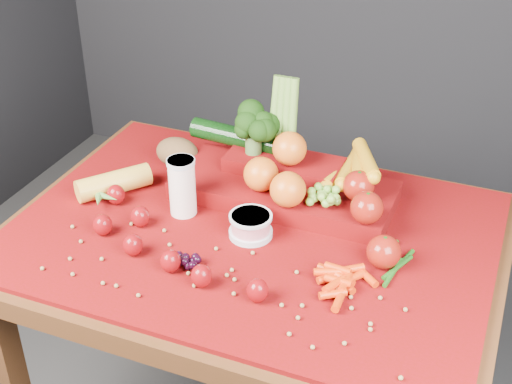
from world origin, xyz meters
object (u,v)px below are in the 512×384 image
at_px(milk_glass, 182,185).
at_px(produce_mound, 292,177).
at_px(table, 253,268).
at_px(yogurt_bowl, 251,225).

distance_m(milk_glass, produce_mound, 0.26).
distance_m(table, yogurt_bowl, 0.14).
xyz_separation_m(milk_glass, yogurt_bowl, (0.18, -0.03, -0.05)).
relative_size(milk_glass, yogurt_bowl, 1.44).
bearing_deg(milk_glass, table, -1.80).
bearing_deg(table, milk_glass, 178.20).
bearing_deg(produce_mound, milk_glass, -144.67).
bearing_deg(table, yogurt_bowl, -79.05).
distance_m(yogurt_bowl, produce_mound, 0.18).
bearing_deg(yogurt_bowl, milk_glass, 171.46).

